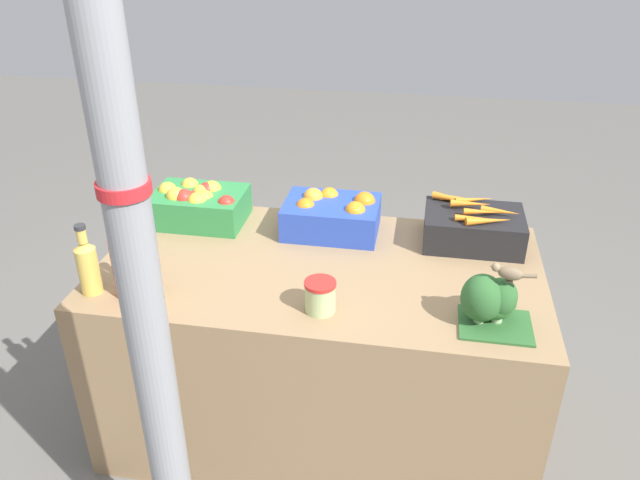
{
  "coord_description": "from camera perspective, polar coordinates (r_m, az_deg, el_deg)",
  "views": [
    {
      "loc": [
        0.33,
        -1.88,
        1.89
      ],
      "look_at": [
        0.0,
        0.0,
        0.84
      ],
      "focal_mm": 35.0,
      "sensor_mm": 36.0,
      "label": 1
    }
  ],
  "objects": [
    {
      "name": "juice_bottle_amber",
      "position": [
        2.05,
        -15.24,
        -2.15
      ],
      "size": [
        0.06,
        0.06,
        0.3
      ],
      "color": "gold",
      "rests_on": "market_table"
    },
    {
      "name": "orange_crate",
      "position": [
        2.42,
        1.19,
        2.33
      ],
      "size": [
        0.36,
        0.26,
        0.16
      ],
      "color": "#2847B7",
      "rests_on": "market_table"
    },
    {
      "name": "juice_bottle_ruby",
      "position": [
        2.1,
        -17.62,
        -2.06
      ],
      "size": [
        0.07,
        0.07,
        0.29
      ],
      "color": "#B2333D",
      "rests_on": "market_table"
    },
    {
      "name": "pickle_jar",
      "position": [
        1.96,
        0.02,
        -5.15
      ],
      "size": [
        0.1,
        0.1,
        0.11
      ],
      "color": "#B2C684",
      "rests_on": "market_table"
    },
    {
      "name": "carrot_crate",
      "position": [
        2.41,
        13.84,
        1.18
      ],
      "size": [
        0.36,
        0.26,
        0.16
      ],
      "color": "black",
      "rests_on": "market_table"
    },
    {
      "name": "juice_bottle_golden",
      "position": [
        2.16,
        -20.48,
        -2.18
      ],
      "size": [
        0.07,
        0.07,
        0.25
      ],
      "color": "gold",
      "rests_on": "market_table"
    },
    {
      "name": "sparrow_bird",
      "position": [
        1.89,
        16.88,
        -2.89
      ],
      "size": [
        0.14,
        0.05,
        0.05
      ],
      "rotation": [
        0.0,
        0.0,
        2.94
      ],
      "color": "#4C3D2D",
      "rests_on": "broccoli_pile"
    },
    {
      "name": "broccoli_pile",
      "position": [
        1.96,
        15.34,
        -5.3
      ],
      "size": [
        0.22,
        0.2,
        0.17
      ],
      "color": "#2D602D",
      "rests_on": "market_table"
    },
    {
      "name": "apple_crate",
      "position": [
        2.55,
        -11.05,
        3.28
      ],
      "size": [
        0.36,
        0.26,
        0.16
      ],
      "color": "#2D8442",
      "rests_on": "market_table"
    },
    {
      "name": "ground_plane",
      "position": [
        2.69,
        0.0,
        -15.97
      ],
      "size": [
        10.0,
        10.0,
        0.0
      ],
      "primitive_type": "plane",
      "color": "#605E59"
    },
    {
      "name": "support_pole",
      "position": [
        1.44,
        -16.98,
        1.35
      ],
      "size": [
        0.12,
        0.12,
        2.52
      ],
      "color": "gray",
      "rests_on": "ground_plane"
    },
    {
      "name": "market_table",
      "position": [
        2.44,
        0.0,
        -9.76
      ],
      "size": [
        1.57,
        0.85,
        0.74
      ],
      "primitive_type": "cube",
      "color": "#937551",
      "rests_on": "ground_plane"
    }
  ]
}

